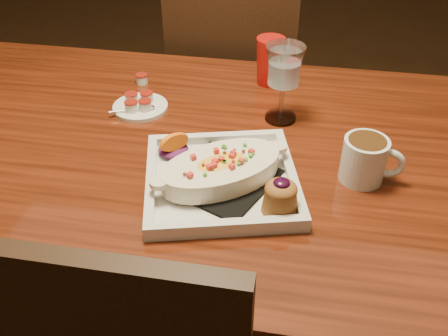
% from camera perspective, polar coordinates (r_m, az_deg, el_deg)
% --- Properties ---
extents(table, '(1.50, 0.90, 0.75)m').
position_cam_1_polar(table, '(1.17, -3.52, -1.26)').
color(table, maroon).
rests_on(table, floor).
extents(chair_far, '(0.42, 0.42, 0.93)m').
position_cam_1_polar(chair_far, '(1.77, 1.24, 7.62)').
color(chair_far, black).
rests_on(chair_far, floor).
extents(plate, '(0.36, 0.36, 0.08)m').
position_cam_1_polar(plate, '(0.98, 0.10, -0.80)').
color(plate, silver).
rests_on(plate, table).
extents(coffee_mug, '(0.13, 0.09, 0.09)m').
position_cam_1_polar(coffee_mug, '(1.02, 15.89, 1.06)').
color(coffee_mug, silver).
rests_on(coffee_mug, table).
extents(goblet, '(0.09, 0.09, 0.19)m').
position_cam_1_polar(goblet, '(1.15, 6.89, 11.06)').
color(goblet, silver).
rests_on(goblet, table).
extents(saucer, '(0.14, 0.14, 0.09)m').
position_cam_1_polar(saucer, '(1.26, -9.67, 7.08)').
color(saucer, silver).
rests_on(saucer, table).
extents(creamer_loose, '(0.03, 0.03, 0.03)m').
position_cam_1_polar(creamer_loose, '(1.38, -9.39, 10.04)').
color(creamer_loose, silver).
rests_on(creamer_loose, table).
extents(red_tumbler, '(0.08, 0.08, 0.13)m').
position_cam_1_polar(red_tumbler, '(1.34, 5.28, 12.07)').
color(red_tumbler, red).
rests_on(red_tumbler, table).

